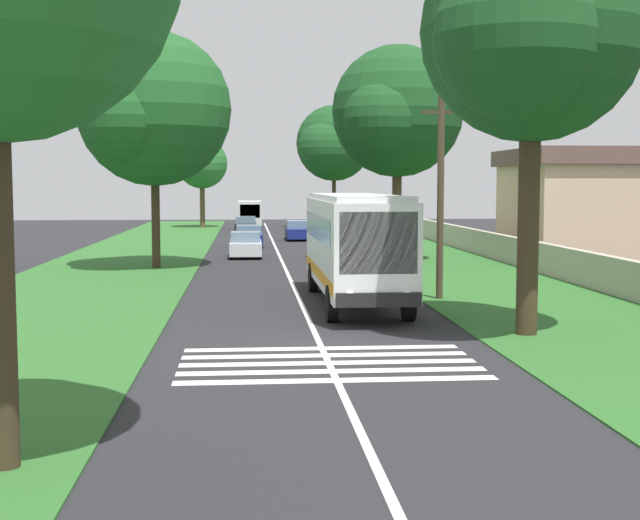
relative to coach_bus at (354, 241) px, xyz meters
The scene contains 19 objects.
ground 8.25m from the coach_bus, 166.95° to the left, with size 160.00×160.00×0.00m, color #262628.
grass_verge_left 12.52m from the coach_bus, 54.12° to the left, with size 120.00×8.00×0.04m, color #2D6628.
grass_verge_right 9.89m from the coach_bus, 41.50° to the right, with size 120.00×8.00×0.04m, color #2D6628.
centre_line 7.76m from the coach_bus, 13.97° to the left, with size 110.00×0.16×0.01m, color silver.
coach_bus is the anchor object (origin of this frame).
zebra_crossing 10.29m from the coach_bus, 169.70° to the left, with size 4.05×6.80×0.01m.
trailing_car_0 20.06m from the coach_bus, 10.71° to the left, with size 4.30×1.78×1.43m.
trailing_car_1 27.89m from the coach_bus, ahead, with size 4.30×1.78×1.43m.
trailing_car_2 34.53m from the coach_bus, ahead, with size 4.30×1.78×1.43m.
trailing_car_3 43.34m from the coach_bus, ahead, with size 4.30×1.78×1.43m.
trailing_minibus_0 51.59m from the coach_bus, ahead, with size 6.00×2.14×2.53m.
roadside_tree_left_0 54.33m from the coach_bus, ahead, with size 5.32×4.73×8.35m.
roadside_tree_left_2 16.67m from the coach_bus, 31.16° to the left, with size 8.45×7.38×11.31m.
roadside_tree_right_0 9.52m from the coach_bus, 150.91° to the right, with size 7.41×5.90×11.03m.
roadside_tree_right_1 17.34m from the coach_bus, 14.16° to the right, with size 7.89×6.80×11.19m.
roadside_tree_right_2 52.90m from the coach_bus, ahead, with size 8.33×7.05×11.36m.
utility_pole 3.61m from the coach_bus, 75.47° to the right, with size 0.24×1.40×7.13m.
roadside_wall 15.74m from the coach_bus, 38.70° to the right, with size 70.00×0.40×1.38m, color #B2A893.
roadside_building 25.92m from the coach_bus, 38.88° to the right, with size 9.58×9.14×6.09m.
Camera 1 is at (-21.94, 1.85, 4.08)m, focal length 49.52 mm.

